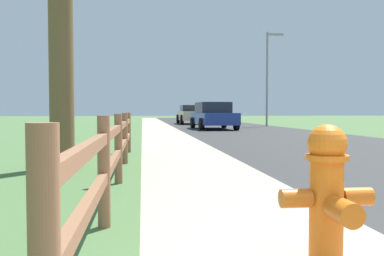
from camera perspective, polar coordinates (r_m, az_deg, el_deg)
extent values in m
plane|color=#4A6C3C|center=(26.15, -2.62, 0.13)|extent=(120.00, 120.00, 0.00)
cube|color=#313131|center=(28.60, 4.08, 0.33)|extent=(7.00, 66.00, 0.01)
cube|color=tan|center=(28.09, -9.04, 0.27)|extent=(6.00, 66.00, 0.01)
cube|color=#4A6C3C|center=(28.19, -12.09, 0.26)|extent=(5.00, 66.00, 0.00)
cylinder|color=orange|center=(2.84, 18.24, -11.03)|extent=(0.22, 0.22, 0.75)
cylinder|color=orange|center=(2.78, 18.34, -3.92)|extent=(0.27, 0.27, 0.03)
sphere|color=orange|center=(2.77, 18.36, -2.09)|extent=(0.25, 0.25, 0.25)
cube|color=#CB6115|center=(2.77, 18.38, -0.41)|extent=(0.04, 0.04, 0.04)
cylinder|color=#CB6115|center=(2.74, 14.31, -9.50)|extent=(0.20, 0.12, 0.12)
cylinder|color=#CB6115|center=(2.91, 21.99, -8.89)|extent=(0.20, 0.12, 0.12)
cylinder|color=#CB6115|center=(2.63, 20.40, -10.91)|extent=(0.15, 0.24, 0.15)
cylinder|color=#8A5D3F|center=(3.66, -12.21, -6.04)|extent=(0.11, 0.11, 0.99)
cylinder|color=#8A5D3F|center=(5.81, -10.25, -2.91)|extent=(0.11, 0.11, 0.99)
cylinder|color=#8A5D3F|center=(7.98, -9.35, -1.47)|extent=(0.11, 0.11, 0.99)
cylinder|color=#8A5D3F|center=(10.15, -8.84, -0.65)|extent=(0.11, 0.11, 0.99)
cube|color=#8A5D3F|center=(5.82, -10.24, -3.39)|extent=(0.07, 8.71, 0.09)
cube|color=#8A5D3F|center=(5.80, -10.27, 0.01)|extent=(0.07, 8.71, 0.09)
cylinder|color=brown|center=(7.79, -17.88, 14.50)|extent=(0.43, 0.43, 5.35)
cube|color=navy|center=(23.15, 3.01, 1.33)|extent=(2.12, 4.55, 0.65)
cube|color=#1E232B|center=(23.29, 2.93, 2.87)|extent=(1.79, 2.40, 0.60)
cylinder|color=black|center=(22.05, 6.22, 0.56)|extent=(0.25, 0.67, 0.66)
cylinder|color=black|center=(21.61, 1.34, 0.53)|extent=(0.25, 0.67, 0.66)
cylinder|color=black|center=(24.72, 4.47, 0.76)|extent=(0.25, 0.67, 0.66)
cylinder|color=black|center=(24.33, 0.10, 0.74)|extent=(0.25, 0.67, 0.66)
cube|color=#C6B793|center=(32.31, -0.05, 1.75)|extent=(1.92, 4.88, 0.70)
cube|color=#1E232B|center=(32.30, -0.05, 2.79)|extent=(1.67, 2.24, 0.47)
cylinder|color=black|center=(30.96, 2.03, 1.17)|extent=(0.23, 0.75, 0.75)
cylinder|color=black|center=(30.70, -1.42, 1.16)|extent=(0.23, 0.75, 0.75)
cylinder|color=black|center=(33.93, 1.18, 1.28)|extent=(0.23, 0.75, 0.75)
cylinder|color=black|center=(33.70, -1.97, 1.27)|extent=(0.23, 0.75, 0.75)
cylinder|color=gray|center=(28.09, 10.44, 6.70)|extent=(0.14, 0.14, 6.32)
cube|color=#999999|center=(28.64, 11.56, 12.68)|extent=(1.10, 0.20, 0.14)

